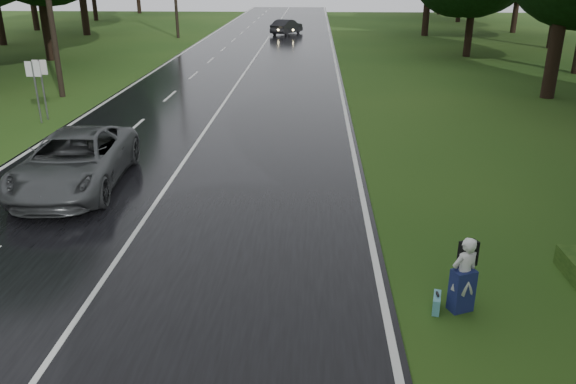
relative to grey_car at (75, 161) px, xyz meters
name	(u,v)px	position (x,y,z in m)	size (l,w,h in m)	color
ground	(68,334)	(2.66, -7.18, -0.85)	(160.00, 160.00, 0.00)	#2B4B16
road	(228,97)	(2.66, 12.82, -0.83)	(12.00, 140.00, 0.04)	black
lane_center	(228,97)	(2.66, 12.82, -0.80)	(0.12, 140.00, 0.01)	silver
grey_car	(75,161)	(0.00, 0.00, 0.00)	(2.68, 5.82, 1.62)	#414445
far_car	(287,27)	(4.22, 41.98, -0.10)	(1.49, 4.28, 1.41)	black
hitchhiker	(464,277)	(9.91, -6.05, -0.13)	(0.66, 0.64, 1.54)	silver
suitcase	(437,303)	(9.44, -6.11, -0.68)	(0.13, 0.46, 0.33)	teal
utility_pole_mid	(63,97)	(-5.84, 12.60, -0.85)	(1.80, 0.28, 10.23)	black
utility_pole_far	(178,38)	(-5.84, 38.69, -0.85)	(1.80, 0.28, 10.09)	black
road_sign_a	(42,123)	(-4.54, 7.39, -0.85)	(0.62, 0.10, 2.59)	white
road_sign_b	(48,119)	(-4.54, 8.01, -0.85)	(0.61, 0.10, 2.55)	white
tree_left_e	(51,60)	(-11.78, 24.63, -0.85)	(9.34, 9.34, 14.60)	black
tree_left_f	(87,35)	(-15.32, 40.68, -0.85)	(11.34, 11.34, 17.71)	black
tree_right_d	(547,98)	(18.84, 13.52, -0.85)	(8.14, 8.14, 12.71)	black
tree_right_e	(466,56)	(18.29, 27.88, -0.85)	(7.13, 7.13, 11.15)	black
tree_right_f	(424,36)	(17.64, 41.67, -0.85)	(10.48, 10.48, 16.37)	black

